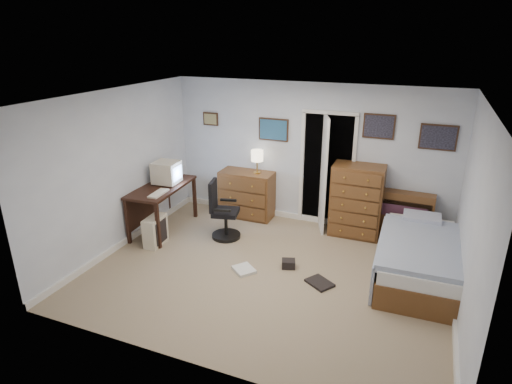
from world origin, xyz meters
TOP-DOWN VIEW (x-y plane):
  - floor at (0.00, 0.00)m, footprint 5.00×4.00m
  - computer_desk at (-2.30, 0.68)m, footprint 0.74×1.44m
  - crt_monitor at (-2.18, 0.83)m, footprint 0.44×0.42m
  - keyboard at (-2.02, 0.33)m, footprint 0.19×0.44m
  - pc_tower at (-2.00, 0.13)m, footprint 0.25×0.47m
  - office_chair at (-1.11, 0.79)m, footprint 0.58×0.58m
  - media_stack at (-2.32, 2.14)m, footprint 0.16×0.16m
  - low_dresser at (-1.08, 1.77)m, footprint 0.99×0.50m
  - table_lamp at (-0.88, 1.77)m, footprint 0.22×0.22m
  - doorway at (0.35, 2.27)m, footprint 0.96×1.12m
  - tall_dresser at (0.94, 1.75)m, footprint 0.85×0.51m
  - headboard_bookcase at (1.70, 1.86)m, footprint 0.93×0.26m
  - bed at (1.98, 0.68)m, footprint 1.12×2.02m
  - wall_posters at (0.57, 1.98)m, footprint 4.38×0.04m
  - floor_clutter at (0.21, 0.05)m, footprint 1.53×0.65m

SIDE VIEW (x-z plane):
  - floor at x=0.00m, z-range -0.02..0.00m
  - floor_clutter at x=0.21m, z-range -0.03..0.10m
  - pc_tower at x=-2.00m, z-range 0.00..0.49m
  - bed at x=1.98m, z-range -0.02..0.64m
  - media_stack at x=-2.32m, z-range 0.00..0.73m
  - office_chair at x=-1.11m, z-range -0.11..0.89m
  - low_dresser at x=-1.08m, z-range 0.00..0.87m
  - headboard_bookcase at x=1.70m, z-range 0.02..0.85m
  - tall_dresser at x=0.94m, z-range 0.00..1.23m
  - computer_desk at x=-2.30m, z-range 0.22..1.03m
  - keyboard at x=-2.02m, z-range 0.81..0.84m
  - doorway at x=0.35m, z-range -0.02..2.03m
  - crt_monitor at x=-2.18m, z-range 0.82..1.20m
  - table_lamp at x=-0.88m, z-range 0.97..1.40m
  - wall_posters at x=0.57m, z-range 1.45..2.05m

